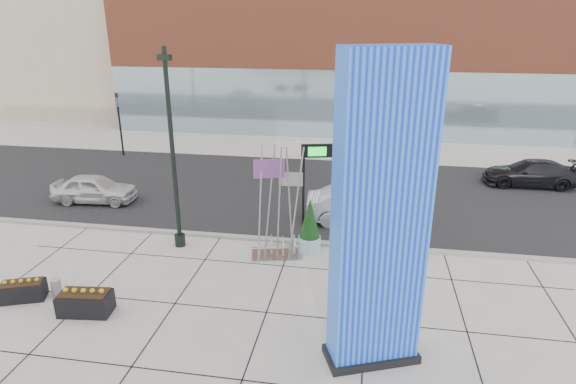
% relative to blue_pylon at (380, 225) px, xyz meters
% --- Properties ---
extents(ground, '(160.00, 160.00, 0.00)m').
position_rel_blue_pylon_xyz_m(ground, '(-4.21, 2.58, -3.92)').
color(ground, '#9E9991').
rests_on(ground, ground).
extents(street_asphalt, '(80.00, 12.00, 0.02)m').
position_rel_blue_pylon_xyz_m(street_asphalt, '(-4.21, 12.58, -3.91)').
color(street_asphalt, black).
rests_on(street_asphalt, ground).
extents(curb_edge, '(80.00, 0.30, 0.12)m').
position_rel_blue_pylon_xyz_m(curb_edge, '(-4.21, 6.58, -3.86)').
color(curb_edge, gray).
rests_on(curb_edge, ground).
extents(tower_podium, '(34.00, 10.00, 11.00)m').
position_rel_blue_pylon_xyz_m(tower_podium, '(-3.21, 29.58, 1.58)').
color(tower_podium, '#9C472D').
rests_on(tower_podium, ground).
extents(tower_glass_front, '(34.00, 0.60, 5.00)m').
position_rel_blue_pylon_xyz_m(tower_glass_front, '(-3.21, 24.78, -1.42)').
color(tower_glass_front, '#8CA5B2').
rests_on(tower_glass_front, ground).
extents(blue_pylon, '(2.66, 1.90, 8.11)m').
position_rel_blue_pylon_xyz_m(blue_pylon, '(0.00, 0.00, 0.00)').
color(blue_pylon, '#0D30C7').
rests_on(blue_pylon, ground).
extents(lamp_post, '(0.50, 0.42, 7.71)m').
position_rel_blue_pylon_xyz_m(lamp_post, '(-7.58, 5.58, -0.77)').
color(lamp_post, black).
rests_on(lamp_post, ground).
extents(public_art_sculpture, '(2.09, 1.35, 4.39)m').
position_rel_blue_pylon_xyz_m(public_art_sculpture, '(-3.56, 5.36, -2.77)').
color(public_art_sculpture, '#A4A6A8').
rests_on(public_art_sculpture, ground).
extents(concrete_bollard, '(0.31, 0.31, 0.61)m').
position_rel_blue_pylon_xyz_m(concrete_bollard, '(-10.21, 1.41, -3.61)').
color(concrete_bollard, gray).
rests_on(concrete_bollard, ground).
extents(overhead_street_sign, '(1.95, 0.62, 4.18)m').
position_rel_blue_pylon_xyz_m(overhead_street_sign, '(-2.01, 6.38, -0.33)').
color(overhead_street_sign, black).
rests_on(overhead_street_sign, ground).
extents(round_planter_east, '(0.97, 0.97, 2.42)m').
position_rel_blue_pylon_xyz_m(round_planter_east, '(1.54, 6.18, -2.78)').
color(round_planter_east, '#99CCCE').
rests_on(round_planter_east, ground).
extents(round_planter_mid, '(0.89, 0.89, 2.21)m').
position_rel_blue_pylon_xyz_m(round_planter_mid, '(0.99, 6.18, -2.87)').
color(round_planter_mid, '#99CCCE').
rests_on(round_planter_mid, ground).
extents(round_planter_west, '(0.88, 0.88, 2.20)m').
position_rel_blue_pylon_xyz_m(round_planter_west, '(-2.41, 5.97, -2.88)').
color(round_planter_west, '#99CCCE').
rests_on(round_planter_west, ground).
extents(box_planter_north, '(1.65, 0.96, 0.87)m').
position_rel_blue_pylon_xyz_m(box_planter_north, '(-8.72, 0.66, -3.52)').
color(box_planter_north, black).
rests_on(box_planter_north, ground).
extents(box_planter_south, '(1.49, 1.10, 0.74)m').
position_rel_blue_pylon_xyz_m(box_planter_south, '(-11.16, 1.04, -3.58)').
color(box_planter_south, black).
rests_on(box_planter_south, ground).
extents(car_white_west, '(4.16, 1.94, 1.38)m').
position_rel_blue_pylon_xyz_m(car_white_west, '(-13.49, 9.47, -3.23)').
color(car_white_west, silver).
rests_on(car_white_west, ground).
extents(car_silver_mid, '(4.93, 2.06, 1.59)m').
position_rel_blue_pylon_xyz_m(car_silver_mid, '(-0.48, 9.08, -3.13)').
color(car_silver_mid, '#B5B7BE').
rests_on(car_silver_mid, ground).
extents(car_dark_east, '(4.82, 1.99, 1.40)m').
position_rel_blue_pylon_xyz_m(car_dark_east, '(8.41, 15.59, -3.22)').
color(car_dark_east, black).
rests_on(car_dark_east, ground).
extents(traffic_signal, '(0.15, 0.18, 4.10)m').
position_rel_blue_pylon_xyz_m(traffic_signal, '(-16.21, 17.58, -1.62)').
color(traffic_signal, black).
rests_on(traffic_signal, ground).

